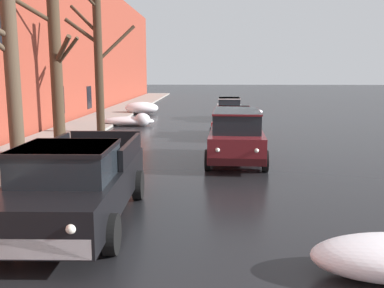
% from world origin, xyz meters
% --- Properties ---
extents(left_sidewalk_slab, '(2.95, 80.00, 0.13)m').
position_xyz_m(left_sidewalk_slab, '(-6.05, 18.00, 0.07)').
color(left_sidewalk_slab, gray).
rests_on(left_sidewalk_slab, ground).
extents(brick_townhouse_facade, '(0.63, 80.00, 10.15)m').
position_xyz_m(brick_townhouse_facade, '(-8.02, 18.00, 5.07)').
color(brick_townhouse_facade, brown).
rests_on(brick_townhouse_facade, ground).
extents(snow_bank_near_corner_left, '(2.99, 1.21, 0.76)m').
position_xyz_m(snow_bank_near_corner_left, '(-3.57, 23.29, 0.28)').
color(snow_bank_near_corner_left, white).
rests_on(snow_bank_near_corner_left, ground).
extents(snow_bank_mid_block_left, '(2.46, 1.43, 0.90)m').
position_xyz_m(snow_bank_mid_block_left, '(-4.05, 30.05, 0.44)').
color(snow_bank_mid_block_left, white).
rests_on(snow_bank_mid_block_left, ground).
extents(snow_bank_near_corner_right, '(2.08, 1.43, 0.62)m').
position_xyz_m(snow_bank_near_corner_right, '(3.71, 29.73, 0.25)').
color(snow_bank_near_corner_right, white).
rests_on(snow_bank_near_corner_right, ground).
extents(bare_tree_second_along_sidewalk, '(2.63, 3.59, 7.27)m').
position_xyz_m(bare_tree_second_along_sidewalk, '(-4.52, 10.42, 3.80)').
color(bare_tree_second_along_sidewalk, '#4C3D2D').
rests_on(bare_tree_second_along_sidewalk, ground).
extents(bare_tree_mid_block, '(2.63, 1.58, 5.92)m').
position_xyz_m(bare_tree_mid_block, '(-4.49, 13.79, 3.11)').
color(bare_tree_mid_block, '#423323').
rests_on(bare_tree_mid_block, ground).
extents(bare_tree_far_down_block, '(3.31, 3.26, 7.13)m').
position_xyz_m(bare_tree_far_down_block, '(-4.52, 19.71, 3.75)').
color(bare_tree_far_down_block, '#382B1E').
rests_on(bare_tree_far_down_block, ground).
extents(pickup_truck_black_approaching_near_lane, '(2.29, 5.44, 1.76)m').
position_xyz_m(pickup_truck_black_approaching_near_lane, '(-1.78, 7.19, 0.88)').
color(pickup_truck_black_approaching_near_lane, black).
rests_on(pickup_truck_black_approaching_near_lane, ground).
extents(suv_maroon_parked_kerbside_close, '(2.15, 4.35, 1.82)m').
position_xyz_m(suv_maroon_parked_kerbside_close, '(1.85, 13.37, 0.99)').
color(suv_maroon_parked_kerbside_close, maroon).
rests_on(suv_maroon_parked_kerbside_close, ground).
extents(sedan_red_parked_kerbside_mid, '(2.26, 3.98, 1.42)m').
position_xyz_m(sedan_red_parked_kerbside_mid, '(2.07, 19.24, 0.75)').
color(sedan_red_parked_kerbside_mid, red).
rests_on(sedan_red_parked_kerbside_mid, ground).
extents(sedan_white_parked_far_down_block, '(1.91, 3.91, 1.42)m').
position_xyz_m(sedan_white_parked_far_down_block, '(2.23, 26.75, 0.75)').
color(sedan_white_parked_far_down_block, silver).
rests_on(sedan_white_parked_far_down_block, ground).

